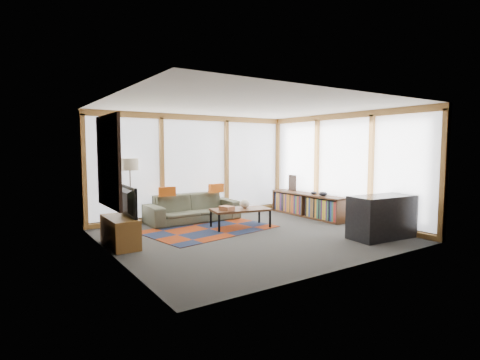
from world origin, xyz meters
TOP-DOWN VIEW (x-y plane):
  - ground at (0.00, 0.00)m, footprint 5.50×5.50m
  - room_envelope at (0.49, 0.56)m, footprint 5.52×5.02m
  - rug at (-0.45, 0.93)m, footprint 2.94×2.15m
  - sofa at (-0.34, 1.95)m, footprint 2.25×0.89m
  - pillow_left at (-0.98, 1.98)m, footprint 0.41×0.19m
  - pillow_right at (0.32, 1.97)m, footprint 0.41×0.15m
  - floor_lamp at (-1.75, 2.24)m, footprint 0.39×0.39m
  - coffee_table at (0.22, 0.72)m, footprint 1.38×0.87m
  - book_stack at (-0.15, 0.69)m, footprint 0.28×0.33m
  - vase at (0.37, 0.76)m, footprint 0.24×0.24m
  - bookshelf at (2.43, 0.89)m, footprint 0.43×2.39m
  - bowl_a at (2.39, 0.31)m, footprint 0.23×0.23m
  - bowl_b at (2.44, 0.68)m, footprint 0.18×0.18m
  - shelf_picture at (2.57, 1.64)m, footprint 0.09×0.33m
  - tv_console at (-2.47, 0.60)m, footprint 0.44×1.07m
  - television at (-2.39, 0.63)m, footprint 0.16×0.96m
  - bar_counter at (2.01, -1.62)m, footprint 1.38×0.74m

SIDE VIEW (x-z plane):
  - ground at x=0.00m, z-range 0.00..0.00m
  - rug at x=-0.45m, z-range 0.00..0.01m
  - coffee_table at x=0.22m, z-range 0.00..0.43m
  - tv_console at x=-2.47m, z-range 0.00..0.53m
  - bookshelf at x=2.43m, z-range 0.00..0.60m
  - sofa at x=-0.34m, z-range 0.00..0.66m
  - bar_counter at x=2.01m, z-range 0.00..0.84m
  - book_stack at x=-0.15m, z-range 0.43..0.52m
  - vase at x=0.37m, z-range 0.43..0.62m
  - bowl_b at x=2.44m, z-range 0.60..0.68m
  - bowl_a at x=2.39m, z-range 0.60..0.71m
  - pillow_left at x=-0.98m, z-range 0.66..0.87m
  - pillow_right at x=0.32m, z-range 0.66..0.87m
  - floor_lamp at x=-1.75m, z-range 0.00..1.54m
  - television at x=-2.39m, z-range 0.53..1.09m
  - shelf_picture at x=2.57m, z-range 0.60..1.02m
  - room_envelope at x=0.49m, z-range 0.23..2.85m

